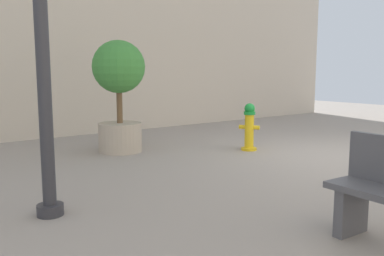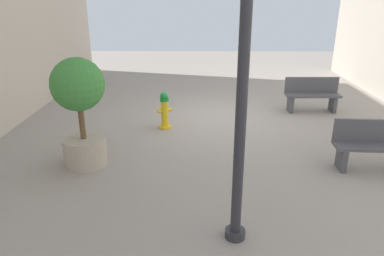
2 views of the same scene
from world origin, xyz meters
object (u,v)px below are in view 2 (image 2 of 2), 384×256
(bench_near, at_px, (312,94))
(planter_tree, at_px, (80,104))
(bench_far, at_px, (378,145))
(street_lamp, at_px, (244,59))
(fire_hydrant, at_px, (165,110))

(bench_near, xyz_separation_m, planter_tree, (5.40, 3.49, 0.75))
(bench_far, relative_size, planter_tree, 0.79)
(bench_near, distance_m, street_lamp, 6.62)
(fire_hydrant, height_order, planter_tree, planter_tree)
(bench_far, xyz_separation_m, street_lamp, (2.88, 2.13, 1.97))
(bench_near, relative_size, bench_far, 0.90)
(bench_far, bearing_deg, planter_tree, -0.98)
(bench_near, distance_m, planter_tree, 6.47)
(planter_tree, height_order, street_lamp, street_lamp)
(planter_tree, bearing_deg, bench_near, -147.11)
(fire_hydrant, distance_m, street_lamp, 4.92)
(fire_hydrant, bearing_deg, bench_far, 152.80)
(fire_hydrant, bearing_deg, bench_near, -160.52)
(fire_hydrant, height_order, bench_far, bench_far)
(bench_far, xyz_separation_m, planter_tree, (5.58, -0.10, 0.74))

